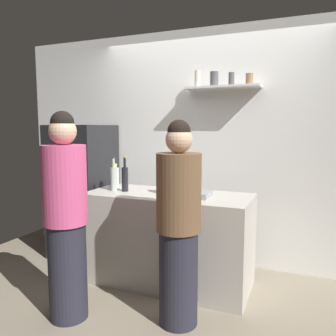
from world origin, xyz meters
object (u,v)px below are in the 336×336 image
object	(u,v)px
baking_pan	(192,194)
utensil_holder	(162,186)
refrigerator	(83,190)
person_pink_top	(66,219)
water_bottle_plastic	(115,176)
wine_bottle_dark_glass	(125,178)
person_brown_jacket	(179,227)
wine_bottle_pale_glass	(114,178)

from	to	relation	value
baking_pan	utensil_holder	distance (m)	0.33
refrigerator	person_pink_top	bearing A→B (deg)	-58.78
water_bottle_plastic	utensil_holder	bearing A→B (deg)	-12.03
wine_bottle_dark_glass	person_pink_top	xyz separation A→B (m)	(-0.06, -0.84, -0.21)
utensil_holder	wine_bottle_dark_glass	distance (m)	0.39
wine_bottle_dark_glass	baking_pan	bearing A→B (deg)	0.35
refrigerator	wine_bottle_dark_glass	world-z (taller)	refrigerator
person_brown_jacket	wine_bottle_pale_glass	bearing A→B (deg)	-132.65
wine_bottle_dark_glass	refrigerator	bearing A→B (deg)	154.29
person_pink_top	baking_pan	bearing A→B (deg)	-17.64
baking_pan	wine_bottle_pale_glass	xyz separation A→B (m)	(-0.82, -0.01, 0.10)
wine_bottle_dark_glass	utensil_holder	bearing A→B (deg)	9.37
utensil_holder	person_pink_top	bearing A→B (deg)	-115.66
water_bottle_plastic	baking_pan	bearing A→B (deg)	-11.43
water_bottle_plastic	person_brown_jacket	xyz separation A→B (m)	(1.03, -0.77, -0.23)
wine_bottle_pale_glass	person_pink_top	distance (m)	0.86
wine_bottle_dark_glass	person_pink_top	world-z (taller)	person_pink_top
refrigerator	water_bottle_plastic	distance (m)	0.63
utensil_holder	wine_bottle_pale_glass	size ratio (longest dim) A/B	0.63
wine_bottle_pale_glass	person_pink_top	size ratio (longest dim) A/B	0.21
wine_bottle_dark_glass	wine_bottle_pale_glass	xyz separation A→B (m)	(-0.13, -0.01, -0.00)
baking_pan	water_bottle_plastic	distance (m)	0.96
wine_bottle_pale_glass	person_brown_jacket	distance (m)	1.11
refrigerator	wine_bottle_dark_glass	bearing A→B (deg)	-25.71
baking_pan	utensil_holder	world-z (taller)	utensil_holder
baking_pan	person_pink_top	bearing A→B (deg)	-131.78
utensil_holder	water_bottle_plastic	size ratio (longest dim) A/B	0.87
baking_pan	person_brown_jacket	size ratio (longest dim) A/B	0.21
wine_bottle_pale_glass	refrigerator	bearing A→B (deg)	149.90
wine_bottle_pale_glass	person_brown_jacket	bearing A→B (deg)	-32.02
wine_bottle_dark_glass	person_brown_jacket	size ratio (longest dim) A/B	0.22
person_brown_jacket	person_pink_top	world-z (taller)	person_pink_top
baking_pan	wine_bottle_pale_glass	size ratio (longest dim) A/B	0.99
wine_bottle_pale_glass	wine_bottle_dark_glass	bearing A→B (deg)	2.32
water_bottle_plastic	refrigerator	bearing A→B (deg)	161.23
water_bottle_plastic	wine_bottle_dark_glass	bearing A→B (deg)	-39.13
refrigerator	person_brown_jacket	xyz separation A→B (m)	(1.59, -0.96, 0.00)
refrigerator	wine_bottle_dark_glass	size ratio (longest dim) A/B	4.39
person_brown_jacket	person_pink_top	bearing A→B (deg)	-83.44
wine_bottle_pale_glass	water_bottle_plastic	bearing A→B (deg)	119.40
utensil_holder	person_pink_top	world-z (taller)	person_pink_top
baking_pan	wine_bottle_dark_glass	distance (m)	0.71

